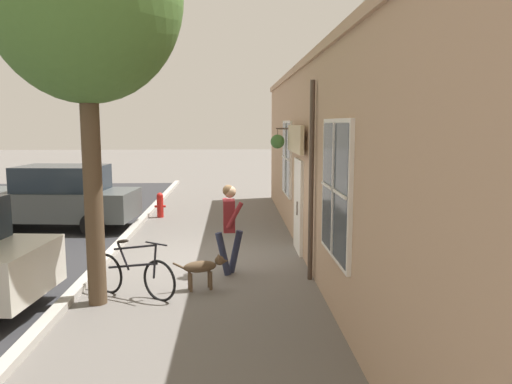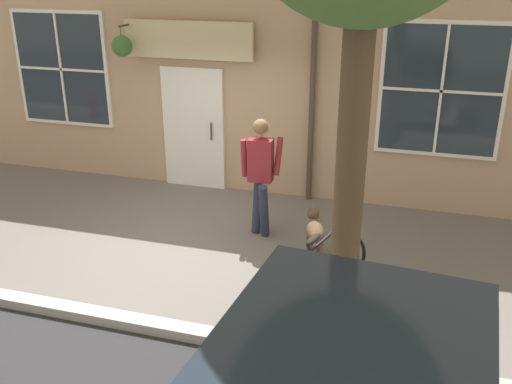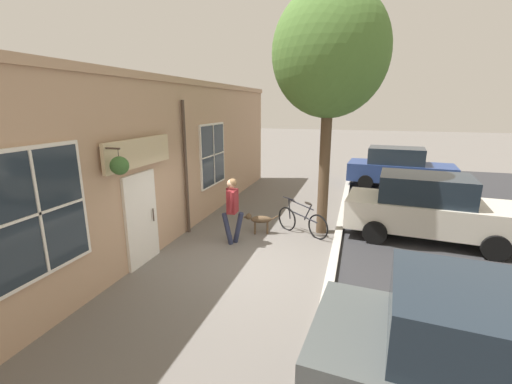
% 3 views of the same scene
% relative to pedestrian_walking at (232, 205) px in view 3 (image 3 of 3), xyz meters
% --- Properties ---
extents(ground_plane, '(90.00, 90.00, 0.00)m').
position_rel_pedestrian_walking_xyz_m(ground_plane, '(0.62, -0.89, -1.05)').
color(ground_plane, '#66605B').
extents(storefront_facade, '(0.95, 18.00, 4.22)m').
position_rel_pedestrian_walking_xyz_m(storefront_facade, '(-1.72, -0.90, 1.07)').
color(storefront_facade, tan).
rests_on(storefront_facade, ground_plane).
extents(pedestrian_walking, '(0.54, 0.55, 1.74)m').
position_rel_pedestrian_walking_xyz_m(pedestrian_walking, '(0.00, 0.00, 0.00)').
color(pedestrian_walking, '#282D47').
rests_on(pedestrian_walking, ground_plane).
extents(dog_on_leash, '(0.97, 0.38, 0.61)m').
position_rel_pedestrian_walking_xyz_m(dog_on_leash, '(0.46, 0.89, -0.65)').
color(dog_on_leash, brown).
rests_on(dog_on_leash, ground_plane).
extents(street_tree_by_curb, '(2.95, 2.66, 6.43)m').
position_rel_pedestrian_walking_xyz_m(street_tree_by_curb, '(2.10, 1.50, 3.67)').
color(street_tree_by_curb, brown).
rests_on(street_tree_by_curb, ground_plane).
extents(leaning_bicycle, '(1.55, 0.88, 1.00)m').
position_rel_pedestrian_walking_xyz_m(leaning_bicycle, '(1.61, 1.19, -0.67)').
color(leaning_bicycle, black).
rests_on(leaning_bicycle, ground_plane).
extents(parked_car_mid_block, '(4.44, 2.23, 1.75)m').
position_rel_pedestrian_walking_xyz_m(parked_car_mid_block, '(4.89, 1.81, -0.17)').
color(parked_car_mid_block, beige).
rests_on(parked_car_mid_block, ground_plane).
extents(parked_car_far_end, '(4.44, 2.23, 1.75)m').
position_rel_pedestrian_walking_xyz_m(parked_car_far_end, '(4.70, 7.96, -0.17)').
color(parked_car_far_end, navy).
rests_on(parked_car_far_end, ground_plane).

